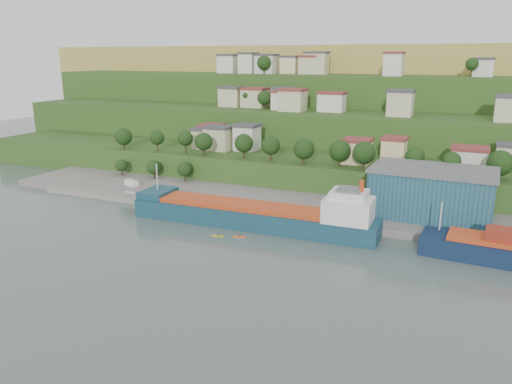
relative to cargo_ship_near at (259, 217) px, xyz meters
The scene contains 10 objects.
ground 10.28m from the cargo_ship_near, 100.84° to the right, with size 500.00×500.00×0.00m, color #4C5C55.
quay 25.88m from the cargo_ship_near, 45.20° to the left, with size 220.00×26.00×4.00m, color slate.
pebble_beach 58.23m from the cargo_ship_near, 167.83° to the left, with size 40.00×18.00×2.40m, color slate.
hillside 158.99m from the cargo_ship_near, 90.68° to the left, with size 360.00×210.94×96.00m.
cargo_ship_near is the anchor object (origin of this frame).
warehouse 45.54m from the cargo_ship_near, 27.82° to the left, with size 31.60×20.00×12.80m.
caravan 54.11m from the cargo_ship_near, 163.81° to the left, with size 5.42×2.26×2.53m, color white.
dinghy 48.16m from the cargo_ship_near, behind, with size 4.02×1.51×0.80m, color silver.
kayak_orange 9.62m from the cargo_ship_near, 98.30° to the right, with size 3.21×1.24×0.79m.
kayak_yellow 12.85m from the cargo_ship_near, 121.01° to the right, with size 3.17×0.97×0.78m.
Camera 1 is at (50.70, -102.71, 42.65)m, focal length 35.00 mm.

